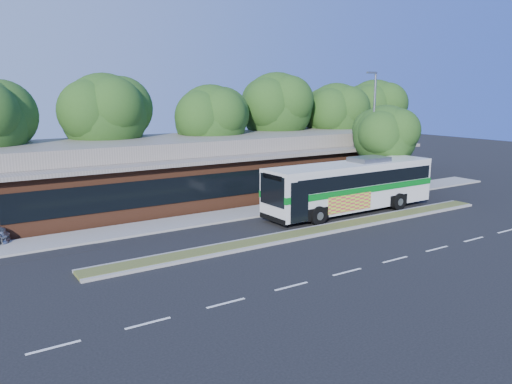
% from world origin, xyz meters
% --- Properties ---
extents(ground, '(120.00, 120.00, 0.00)m').
position_xyz_m(ground, '(0.00, 0.00, 0.00)').
color(ground, black).
rests_on(ground, ground).
extents(median_strip, '(26.00, 1.10, 0.15)m').
position_xyz_m(median_strip, '(0.00, 0.60, 0.07)').
color(median_strip, '#435122').
rests_on(median_strip, ground).
extents(sidewalk, '(44.00, 2.60, 0.12)m').
position_xyz_m(sidewalk, '(0.00, 6.40, 0.06)').
color(sidewalk, gray).
rests_on(sidewalk, ground).
extents(plaza_building, '(33.20, 11.20, 4.45)m').
position_xyz_m(plaza_building, '(0.00, 12.99, 2.13)').
color(plaza_building, brown).
rests_on(plaza_building, ground).
extents(lamp_post, '(0.93, 0.18, 9.07)m').
position_xyz_m(lamp_post, '(9.56, 6.00, 4.90)').
color(lamp_post, slate).
rests_on(lamp_post, ground).
extents(tree_bg_b, '(6.69, 6.00, 9.00)m').
position_xyz_m(tree_bg_b, '(-6.57, 16.14, 6.14)').
color(tree_bg_b, black).
rests_on(tree_bg_b, ground).
extents(tree_bg_c, '(6.24, 5.60, 8.26)m').
position_xyz_m(tree_bg_c, '(1.40, 15.13, 5.59)').
color(tree_bg_c, black).
rests_on(tree_bg_c, ground).
extents(tree_bg_d, '(6.91, 6.20, 9.37)m').
position_xyz_m(tree_bg_d, '(8.45, 16.15, 6.42)').
color(tree_bg_d, black).
rests_on(tree_bg_d, ground).
extents(tree_bg_e, '(6.47, 5.80, 8.50)m').
position_xyz_m(tree_bg_e, '(14.42, 15.14, 5.74)').
color(tree_bg_e, black).
rests_on(tree_bg_e, ground).
extents(tree_bg_f, '(6.69, 6.00, 8.92)m').
position_xyz_m(tree_bg_f, '(20.43, 16.14, 6.06)').
color(tree_bg_f, black).
rests_on(tree_bg_f, ground).
extents(transit_bus, '(12.47, 3.05, 3.49)m').
position_xyz_m(transit_bus, '(4.83, 3.07, 1.94)').
color(transit_bus, silver).
rests_on(transit_bus, ground).
extents(sidewalk_tree, '(5.26, 4.72, 6.73)m').
position_xyz_m(sidewalk_tree, '(11.34, 6.24, 4.49)').
color(sidewalk_tree, black).
rests_on(sidewalk_tree, ground).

